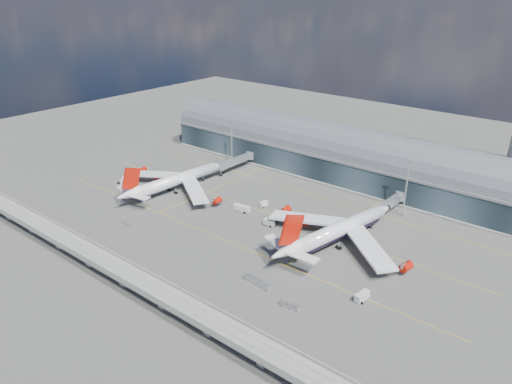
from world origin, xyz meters
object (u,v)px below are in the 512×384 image
Objects in this scene: service_truck_1 at (269,223)px; service_truck_4 at (264,204)px; floodlight_mast_left at (232,143)px; cargo_train_1 at (257,282)px; floodlight_mast_right at (406,188)px; cargo_train_0 at (127,223)px; airliner_right at (337,231)px; service_truck_3 at (362,296)px; service_truck_0 at (125,180)px; airliner_left at (174,181)px; cargo_train_2 at (290,306)px; service_truck_5 at (282,217)px; service_truck_2 at (242,208)px.

service_truck_1 is 1.10× the size of service_truck_4.
cargo_train_1 is (84.52, -80.96, -12.67)m from floodlight_mast_left.
floodlight_mast_right reaches higher than cargo_train_0.
airliner_right is at bearing -70.51° from cargo_train_0.
service_truck_3 is 103.78m from cargo_train_0.
service_truck_0 reaches higher than service_truck_4.
cargo_train_2 is at bearing -18.56° from airliner_left.
service_truck_0 is 129.57m from cargo_train_2.
service_truck_5 is at bearing -17.66° from service_truck_4.
airliner_right is 30.59m from service_truck_1.
floodlight_mast_right is 3.46× the size of service_truck_0.
service_truck_1 is (-39.58, -43.89, -12.26)m from floodlight_mast_right.
service_truck_2 is 1.14× the size of cargo_train_2.
airliner_left is 8.88× the size of cargo_train_0.
airliner_left is at bearing 86.63° from service_truck_2.
airliner_left is at bearing -155.74° from floodlight_mast_right.
cargo_train_2 is (54.04, -54.08, -0.43)m from service_truck_4.
service_truck_5 reaches higher than cargo_train_1.
floodlight_mast_right is (100.00, 0.00, 0.00)m from floodlight_mast_left.
service_truck_0 is 85.87m from service_truck_1.
floodlight_mast_left reaches higher than cargo_train_2.
floodlight_mast_left reaches higher than service_truck_0.
airliner_right is at bearing -23.68° from floodlight_mast_left.
cargo_train_1 is at bearing -20.32° from airliner_left.
service_truck_4 is 0.83× the size of service_truck_5.
cargo_train_1 is (23.15, -44.56, -0.30)m from service_truck_5.
airliner_right is 9.40× the size of cargo_train_2.
floodlight_mast_right is 136.39m from service_truck_0.
floodlight_mast_left is at bearing 41.35° from cargo_train_1.
service_truck_3 is (116.18, -66.50, -12.21)m from floodlight_mast_left.
airliner_right reaches higher than service_truck_2.
cargo_train_0 is (-28.95, -40.57, -0.68)m from service_truck_2.
service_truck_3 reaches higher than cargo_train_2.
cargo_train_0 is (-86.55, -81.24, -12.82)m from floodlight_mast_right.
cargo_train_1 is at bearing -100.82° from floodlight_mast_right.
service_truck_0 is 1.04× the size of cargo_train_0.
service_truck_3 is at bearing -117.60° from service_truck_2.
airliner_left is at bearing 87.02° from service_truck_1.
service_truck_0 is at bearing 70.98° from cargo_train_1.
service_truck_5 is (-38.62, -36.40, -12.37)m from floodlight_mast_right.
cargo_train_1 reaches higher than cargo_train_0.
floodlight_mast_left is at bearing 180.00° from floodlight_mast_right.
airliner_right is 6.00× the size of cargo_train_1.
cargo_train_2 is (0.82, -84.64, -12.82)m from floodlight_mast_right.
service_truck_5 is at bearing 47.23° from cargo_train_2.
airliner_right is 8.22× the size of service_truck_2.
floodlight_mast_left is 75.68m from service_truck_1.
service_truck_5 is 0.74× the size of cargo_train_0.
floodlight_mast_right is at bearing 27.98° from airliner_left.
service_truck_4 is at bearing 121.79° from service_truck_5.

